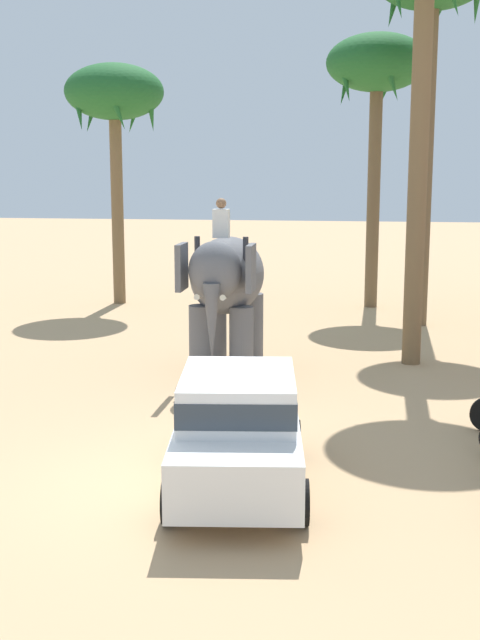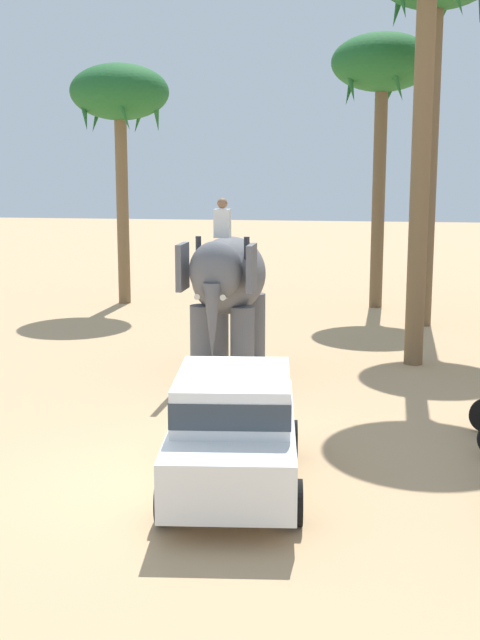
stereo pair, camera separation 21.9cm
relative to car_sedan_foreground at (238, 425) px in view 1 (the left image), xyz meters
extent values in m
plane|color=tan|center=(-0.79, 0.01, -0.93)|extent=(120.00, 120.00, 0.00)
cube|color=white|center=(0.00, 0.04, -0.25)|extent=(2.19, 4.28, 0.76)
cube|color=white|center=(0.01, -0.06, 0.45)|extent=(1.81, 2.28, 0.64)
cube|color=#2D3842|center=(0.01, -0.06, 0.45)|extent=(1.83, 2.30, 0.35)
cylinder|color=black|center=(-1.00, 1.19, -0.63)|extent=(0.25, 0.62, 0.60)
cylinder|color=black|center=(0.68, 1.40, -0.63)|extent=(0.25, 0.62, 0.60)
cylinder|color=black|center=(-0.69, -1.33, -0.63)|extent=(0.25, 0.62, 0.60)
cylinder|color=black|center=(0.99, -1.12, -0.63)|extent=(0.25, 0.62, 0.60)
ellipsoid|color=slate|center=(-1.32, 7.04, 1.22)|extent=(1.63, 3.12, 1.70)
cylinder|color=slate|center=(-0.87, 6.12, -0.13)|extent=(0.52, 0.52, 1.60)
cylinder|color=slate|center=(-1.75, 6.11, -0.13)|extent=(0.52, 0.52, 1.60)
cylinder|color=slate|center=(-0.89, 7.98, -0.13)|extent=(0.52, 0.52, 1.60)
cylinder|color=slate|center=(-1.77, 7.97, -0.13)|extent=(0.52, 0.52, 1.60)
ellipsoid|color=slate|center=(-1.31, 5.41, 1.52)|extent=(1.11, 1.01, 1.20)
cube|color=slate|center=(-0.59, 5.52, 1.57)|extent=(0.13, 0.80, 0.96)
cube|color=slate|center=(-2.03, 5.51, 1.57)|extent=(0.13, 0.80, 0.96)
cone|color=slate|center=(-1.30, 4.96, 0.52)|extent=(0.36, 0.36, 1.60)
cone|color=beige|center=(-1.04, 5.02, 1.02)|extent=(0.13, 0.56, 0.21)
cone|color=beige|center=(-1.56, 5.01, 1.02)|extent=(0.13, 0.56, 0.21)
cube|color=white|center=(-1.31, 6.19, 2.42)|extent=(0.34, 0.24, 0.60)
sphere|color=#8E6647|center=(-1.31, 6.19, 2.84)|extent=(0.22, 0.22, 0.22)
cylinder|color=#333338|center=(-0.79, 6.19, 1.87)|extent=(0.12, 0.12, 0.55)
cylinder|color=#333338|center=(-1.83, 6.18, 1.87)|extent=(0.12, 0.12, 0.55)
cylinder|color=brown|center=(-6.45, 15.68, 2.43)|extent=(0.40, 0.40, 6.71)
ellipsoid|color=#1E5B28|center=(-6.45, 15.68, 5.98)|extent=(3.20, 3.20, 1.80)
cone|color=#1E5B28|center=(-5.25, 15.68, 5.48)|extent=(0.40, 0.92, 1.64)
cone|color=#1E5B28|center=(-6.08, 16.82, 5.48)|extent=(0.91, 0.57, 1.67)
cone|color=#1E5B28|center=(-7.42, 16.38, 5.48)|extent=(0.73, 0.83, 1.69)
cone|color=#1E5B28|center=(-7.42, 14.97, 5.48)|extent=(0.73, 0.83, 1.69)
cone|color=#1E5B28|center=(-6.08, 14.53, 5.48)|extent=(0.91, 0.57, 1.67)
cylinder|color=brown|center=(3.30, 13.17, 3.78)|extent=(0.43, 0.43, 9.42)
cone|color=#1E5B28|center=(3.67, 14.31, 8.20)|extent=(0.91, 0.57, 1.67)
cone|color=#1E5B28|center=(2.33, 13.87, 8.20)|extent=(0.73, 0.83, 1.69)
cylinder|color=brown|center=(2.83, 8.20, 3.69)|extent=(0.43, 0.43, 9.24)
cylinder|color=brown|center=(1.91, 16.18, 2.84)|extent=(0.41, 0.41, 7.53)
ellipsoid|color=#1E5B28|center=(1.91, 16.18, 6.80)|extent=(3.20, 3.20, 1.80)
cone|color=#1E5B28|center=(3.11, 16.18, 6.30)|extent=(0.40, 0.92, 1.64)
cone|color=#1E5B28|center=(2.28, 17.32, 6.30)|extent=(0.91, 0.57, 1.67)
cone|color=#1E5B28|center=(0.94, 16.88, 6.30)|extent=(0.73, 0.83, 1.69)
cone|color=#1E5B28|center=(0.94, 15.47, 6.30)|extent=(0.73, 0.83, 1.69)
cone|color=#1E5B28|center=(2.28, 15.04, 6.30)|extent=(0.91, 0.57, 1.67)
camera|label=1|loc=(1.72, -11.22, 3.60)|focal=46.92mm
camera|label=2|loc=(1.94, -11.19, 3.60)|focal=46.92mm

